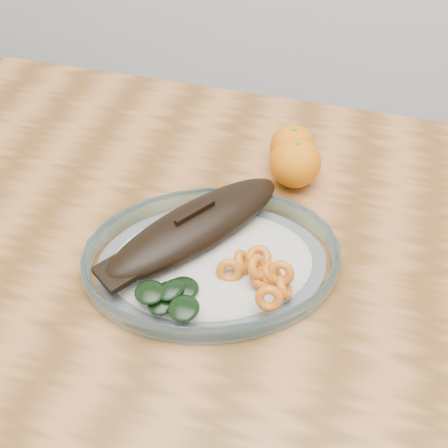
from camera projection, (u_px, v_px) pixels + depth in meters
The scene contains 4 objects.
dining_table at pixel (258, 319), 0.79m from camera, with size 1.20×0.80×0.75m.
plated_meal at pixel (211, 256), 0.71m from camera, with size 0.74×0.74×0.08m.
orange_left at pixel (295, 163), 0.81m from camera, with size 0.07×0.07×0.07m, color #E06804.
orange_right at pixel (292, 146), 0.84m from camera, with size 0.07×0.07×0.07m, color #E06804.
Camera 1 is at (0.07, -0.45, 1.31)m, focal length 45.00 mm.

